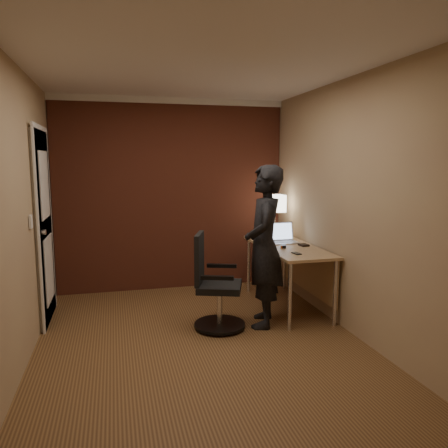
{
  "coord_description": "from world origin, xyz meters",
  "views": [
    {
      "loc": [
        -0.75,
        -3.78,
        1.69
      ],
      "look_at": [
        0.35,
        0.55,
        1.05
      ],
      "focal_mm": 35.0,
      "sensor_mm": 36.0,
      "label": 1
    }
  ],
  "objects_px": {
    "wallet": "(304,245)",
    "mouse": "(283,246)",
    "desk_lamp": "(275,204)",
    "phone": "(297,253)",
    "desk": "(293,256)",
    "person": "(264,246)",
    "office_chair": "(214,288)",
    "laptop": "(282,237)"
  },
  "relations": [
    {
      "from": "wallet",
      "to": "office_chair",
      "type": "distance_m",
      "value": 1.24
    },
    {
      "from": "desk_lamp",
      "to": "office_chair",
      "type": "bearing_deg",
      "value": -134.15
    },
    {
      "from": "laptop",
      "to": "person",
      "type": "bearing_deg",
      "value": -124.66
    },
    {
      "from": "desk_lamp",
      "to": "mouse",
      "type": "height_order",
      "value": "desk_lamp"
    },
    {
      "from": "wallet",
      "to": "desk_lamp",
      "type": "bearing_deg",
      "value": 95.69
    },
    {
      "from": "phone",
      "to": "office_chair",
      "type": "distance_m",
      "value": 0.95
    },
    {
      "from": "mouse",
      "to": "wallet",
      "type": "bearing_deg",
      "value": 30.45
    },
    {
      "from": "desk",
      "to": "mouse",
      "type": "relative_size",
      "value": 15.0
    },
    {
      "from": "phone",
      "to": "office_chair",
      "type": "relative_size",
      "value": 0.12
    },
    {
      "from": "laptop",
      "to": "phone",
      "type": "relative_size",
      "value": 2.93
    },
    {
      "from": "laptop",
      "to": "person",
      "type": "distance_m",
      "value": 0.82
    },
    {
      "from": "laptop",
      "to": "mouse",
      "type": "distance_m",
      "value": 0.34
    },
    {
      "from": "desk",
      "to": "person",
      "type": "distance_m",
      "value": 0.74
    },
    {
      "from": "wallet",
      "to": "mouse",
      "type": "bearing_deg",
      "value": -172.52
    },
    {
      "from": "person",
      "to": "mouse",
      "type": "bearing_deg",
      "value": 154.0
    },
    {
      "from": "desk_lamp",
      "to": "wallet",
      "type": "bearing_deg",
      "value": -84.31
    },
    {
      "from": "desk",
      "to": "desk_lamp",
      "type": "distance_m",
      "value": 0.86
    },
    {
      "from": "desk_lamp",
      "to": "office_chair",
      "type": "relative_size",
      "value": 0.56
    },
    {
      "from": "desk",
      "to": "laptop",
      "type": "xyz_separation_m",
      "value": [
        -0.06,
        0.21,
        0.19
      ]
    },
    {
      "from": "desk",
      "to": "desk_lamp",
      "type": "xyz_separation_m",
      "value": [
        0.02,
        0.66,
        0.55
      ]
    },
    {
      "from": "desk_lamp",
      "to": "person",
      "type": "distance_m",
      "value": 1.29
    },
    {
      "from": "office_chair",
      "to": "mouse",
      "type": "bearing_deg",
      "value": 20.65
    },
    {
      "from": "mouse",
      "to": "wallet",
      "type": "height_order",
      "value": "mouse"
    },
    {
      "from": "desk_lamp",
      "to": "person",
      "type": "relative_size",
      "value": 0.32
    },
    {
      "from": "laptop",
      "to": "phone",
      "type": "distance_m",
      "value": 0.67
    },
    {
      "from": "laptop",
      "to": "mouse",
      "type": "bearing_deg",
      "value": -109.13
    },
    {
      "from": "mouse",
      "to": "person",
      "type": "relative_size",
      "value": 0.06
    },
    {
      "from": "office_chair",
      "to": "person",
      "type": "relative_size",
      "value": 0.58
    },
    {
      "from": "laptop",
      "to": "mouse",
      "type": "relative_size",
      "value": 3.37
    },
    {
      "from": "desk",
      "to": "mouse",
      "type": "bearing_deg",
      "value": -146.35
    },
    {
      "from": "phone",
      "to": "person",
      "type": "bearing_deg",
      "value": 174.62
    },
    {
      "from": "laptop",
      "to": "phone",
      "type": "bearing_deg",
      "value": -98.62
    },
    {
      "from": "laptop",
      "to": "office_chair",
      "type": "xyz_separation_m",
      "value": [
        -0.99,
        -0.65,
        -0.37
      ]
    },
    {
      "from": "desk",
      "to": "office_chair",
      "type": "bearing_deg",
      "value": -157.05
    },
    {
      "from": "desk",
      "to": "phone",
      "type": "distance_m",
      "value": 0.5
    },
    {
      "from": "desk",
      "to": "phone",
      "type": "bearing_deg",
      "value": -109.24
    },
    {
      "from": "wallet",
      "to": "person",
      "type": "relative_size",
      "value": 0.07
    },
    {
      "from": "desk",
      "to": "desk_lamp",
      "type": "height_order",
      "value": "desk_lamp"
    },
    {
      "from": "mouse",
      "to": "person",
      "type": "distance_m",
      "value": 0.51
    },
    {
      "from": "person",
      "to": "office_chair",
      "type": "bearing_deg",
      "value": -73.04
    },
    {
      "from": "desk_lamp",
      "to": "phone",
      "type": "height_order",
      "value": "desk_lamp"
    },
    {
      "from": "laptop",
      "to": "desk",
      "type": "bearing_deg",
      "value": -74.34
    }
  ]
}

